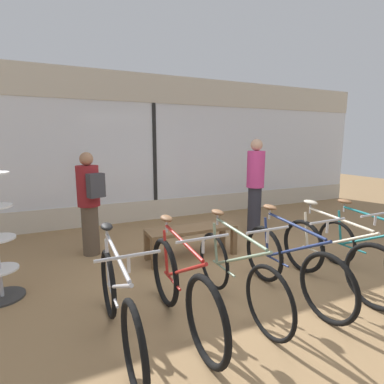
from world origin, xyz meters
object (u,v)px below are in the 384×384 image
object	(u,v)px
bicycle_left	(182,289)
customer_near_rack	(89,201)
bicycle_center_right	(291,265)
bicycle_far_left	(118,305)
bicycle_center_left	(236,274)
bicycle_right	(334,257)
customer_by_window	(255,183)
bicycle_far_right	(369,251)
display_bench	(191,233)

from	to	relation	value
bicycle_left	customer_near_rack	world-z (taller)	customer_near_rack
bicycle_center_right	customer_near_rack	distance (m)	3.07
bicycle_far_left	bicycle_center_left	bearing A→B (deg)	3.57
bicycle_right	customer_by_window	distance (m)	2.44
bicycle_far_right	display_bench	world-z (taller)	bicycle_far_right
bicycle_far_right	display_bench	size ratio (longest dim) A/B	1.20
customer_by_window	bicycle_far_left	bearing A→B (deg)	-143.76
bicycle_left	bicycle_far_right	distance (m)	2.66
bicycle_far_left	bicycle_left	xyz separation A→B (m)	(0.60, 0.00, 0.01)
bicycle_center_left	bicycle_right	size ratio (longest dim) A/B	0.99
bicycle_center_left	display_bench	size ratio (longest dim) A/B	1.24
bicycle_far_left	bicycle_center_left	size ratio (longest dim) A/B	1.02
bicycle_far_left	display_bench	bearing A→B (deg)	47.97
bicycle_left	display_bench	bearing A→B (deg)	62.39
bicycle_center_right	display_bench	bearing A→B (deg)	108.32
bicycle_center_left	display_bench	xyz separation A→B (m)	(0.16, 1.51, -0.00)
bicycle_center_right	customer_by_window	distance (m)	2.64
bicycle_far_left	bicycle_center_right	xyz separation A→B (m)	(1.96, 0.01, 0.01)
bicycle_right	bicycle_far_right	bearing A→B (deg)	-0.19
customer_by_window	bicycle_left	bearing A→B (deg)	-137.81
bicycle_left	customer_near_rack	distance (m)	2.46
customer_near_rack	bicycle_far_left	bearing A→B (deg)	-90.93
bicycle_center_right	bicycle_far_right	size ratio (longest dim) A/B	1.02
bicycle_far_right	bicycle_far_left	bearing A→B (deg)	179.60
bicycle_right	customer_near_rack	world-z (taller)	customer_near_rack
bicycle_far_right	display_bench	distance (m)	2.44
bicycle_center_right	bicycle_far_right	world-z (taller)	bicycle_center_right
bicycle_far_left	bicycle_right	distance (m)	2.62
bicycle_right	display_bench	world-z (taller)	bicycle_right
bicycle_far_right	customer_near_rack	bearing A→B (deg)	143.62
bicycle_left	display_bench	world-z (taller)	bicycle_left
customer_near_rack	bicycle_far_right	bearing A→B (deg)	-36.38
bicycle_center_right	display_bench	size ratio (longest dim) A/B	1.23
display_bench	customer_near_rack	xyz separation A→B (m)	(-1.40, 0.76, 0.48)
bicycle_left	bicycle_center_left	bearing A→B (deg)	6.39
bicycle_left	bicycle_center_left	world-z (taller)	bicycle_left
bicycle_center_right	customer_near_rack	size ratio (longest dim) A/B	1.06
bicycle_left	bicycle_center_right	world-z (taller)	bicycle_left
bicycle_far_left	bicycle_far_right	size ratio (longest dim) A/B	1.05
bicycle_center_right	display_bench	xyz separation A→B (m)	(-0.52, 1.58, -0.00)
bicycle_far_left	bicycle_far_right	world-z (taller)	bicycle_far_left
bicycle_right	bicycle_far_left	bearing A→B (deg)	179.55
bicycle_left	bicycle_right	xyz separation A→B (m)	(2.01, -0.03, -0.00)
bicycle_far_left	bicycle_center_right	world-z (taller)	bicycle_center_right
bicycle_center_left	bicycle_right	xyz separation A→B (m)	(1.34, -0.10, 0.00)
bicycle_far_left	bicycle_right	size ratio (longest dim) A/B	1.01
bicycle_left	display_bench	size ratio (longest dim) A/B	1.24
bicycle_center_left	bicycle_center_right	distance (m)	0.69
bicycle_right	display_bench	size ratio (longest dim) A/B	1.25
bicycle_center_right	bicycle_far_right	bearing A→B (deg)	-1.28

